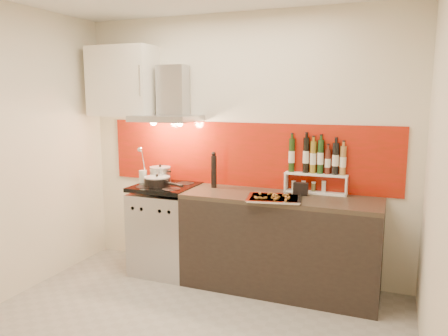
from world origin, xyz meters
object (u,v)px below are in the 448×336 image
at_px(counter, 280,243).
at_px(stock_pot, 160,174).
at_px(saute_pan, 158,181).
at_px(baking_tray, 274,198).
at_px(range_stove, 166,230).
at_px(pepper_mill, 214,170).

relative_size(counter, stock_pot, 8.15).
relative_size(counter, saute_pan, 3.69).
distance_m(stock_pot, saute_pan, 0.20).
bearing_deg(baking_tray, saute_pan, 175.02).
height_order(range_stove, baking_tray, baking_tray).
relative_size(stock_pot, pepper_mill, 0.61).
height_order(counter, pepper_mill, pepper_mill).
bearing_deg(baking_tray, counter, 85.05).
height_order(counter, saute_pan, saute_pan).
relative_size(range_stove, saute_pan, 1.86).
bearing_deg(saute_pan, pepper_mill, 18.63).
xyz_separation_m(saute_pan, baking_tray, (1.23, -0.11, -0.04)).
xyz_separation_m(range_stove, pepper_mill, (0.49, 0.12, 0.63)).
bearing_deg(stock_pot, counter, -4.85).
xyz_separation_m(pepper_mill, baking_tray, (0.70, -0.29, -0.16)).
distance_m(stock_pot, pepper_mill, 0.61).
distance_m(saute_pan, pepper_mill, 0.58).
xyz_separation_m(counter, baking_tray, (-0.02, -0.18, 0.47)).
relative_size(range_stove, pepper_mill, 2.53).
bearing_deg(saute_pan, counter, 3.09).
distance_m(counter, baking_tray, 0.50).
bearing_deg(range_stove, counter, 0.23).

